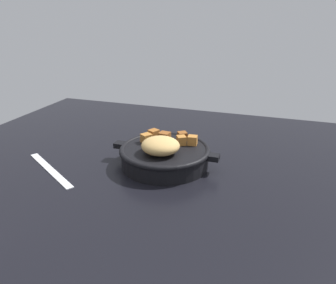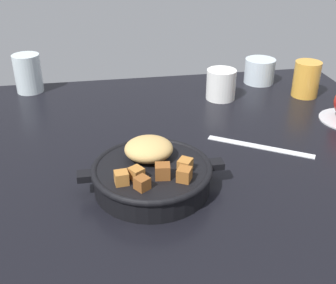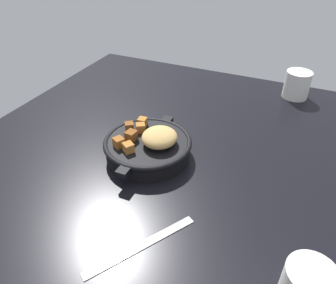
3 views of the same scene
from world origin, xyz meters
The scene contains 7 objects.
ground_plane centered at (0.00, 0.00, -1.20)cm, with size 112.73×100.99×2.40cm, color black.
cast_iron_skillet centered at (-1.27, -4.47, 2.95)cm, with size 24.76×20.51×7.86cm.
butter_knife centered at (22.09, 5.87, 0.18)cm, with size 21.52×1.60×0.36cm, color silver.
juice_glass_amber centered at (43.04, 30.11, 4.49)cm, with size 6.58×6.58×8.99cm, color gold.
white_creamer_pitcher centered at (21.21, 31.93, 3.77)cm, with size 7.33×7.33×7.53cm, color white.
water_glass_short centered at (34.88, 41.31, 3.32)cm, with size 8.22×8.22×6.64cm, color silver.
water_glass_tall centered at (-26.87, 45.15, 4.94)cm, with size 6.92×6.92×9.88cm, color silver.
Camera 2 is at (-8.79, -64.70, 41.79)cm, focal length 45.42 mm.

